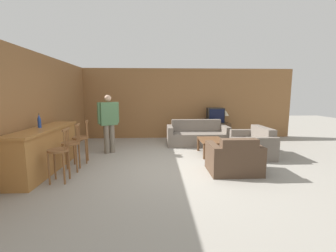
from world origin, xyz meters
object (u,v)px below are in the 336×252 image
object	(u,v)px
bar_chair_far	(81,141)
coffee_table	(211,142)
tv	(215,115)
tv_unit	(215,131)
couch_far	(197,136)
bar_chair_mid	(72,146)
loveseat_right	(253,145)
person_by_window	(109,121)
bottle	(39,121)
bar_chair_near	(59,154)
armchair_near	(234,159)
table_lamp	(225,113)

from	to	relation	value
bar_chair_far	coffee_table	size ratio (longest dim) A/B	1.09
coffee_table	tv	xyz separation A→B (m)	(0.65, 2.14, 0.52)
tv_unit	couch_far	bearing A→B (deg)	-132.63
bar_chair_mid	bar_chair_far	world-z (taller)	same
couch_far	loveseat_right	world-z (taller)	couch_far
loveseat_right	coffee_table	world-z (taller)	loveseat_right
couch_far	person_by_window	xyz separation A→B (m)	(-2.67, -0.93, 0.63)
bar_chair_far	coffee_table	distance (m)	3.38
bar_chair_mid	bottle	size ratio (longest dim) A/B	3.44
tv	bar_chair_near	bearing A→B (deg)	-135.37
couch_far	armchair_near	distance (m)	2.72
armchair_near	loveseat_right	distance (m)	1.68
coffee_table	bar_chair_mid	bearing A→B (deg)	-160.60
loveseat_right	coffee_table	distance (m)	1.14
armchair_near	bottle	bearing A→B (deg)	175.43
bar_chair_far	table_lamp	size ratio (longest dim) A/B	2.11
coffee_table	tv	world-z (taller)	tv
loveseat_right	tv	xyz separation A→B (m)	(-0.49, 2.24, 0.59)
bar_chair_mid	person_by_window	xyz separation A→B (m)	(0.49, 1.49, 0.37)
bar_chair_near	armchair_near	bearing A→B (deg)	5.53
tv_unit	table_lamp	xyz separation A→B (m)	(0.35, 0.00, 0.67)
tv_unit	bar_chair_near	bearing A→B (deg)	-135.35
table_lamp	coffee_table	bearing A→B (deg)	-115.06
couch_far	person_by_window	size ratio (longest dim) A/B	1.20
bottle	coffee_table	bearing A→B (deg)	15.73
tv_unit	coffee_table	bearing A→B (deg)	-106.80
armchair_near	tv_unit	size ratio (longest dim) A/B	1.00
bottle	tv_unit	bearing A→B (deg)	35.15
bar_chair_mid	person_by_window	distance (m)	1.61
armchair_near	loveseat_right	xyz separation A→B (m)	(1.00, 1.35, -0.00)
couch_far	armchair_near	world-z (taller)	couch_far
bottle	person_by_window	bearing A→B (deg)	51.56
bar_chair_near	bar_chair_far	distance (m)	1.23
armchair_near	bar_chair_far	bearing A→B (deg)	165.58
loveseat_right	tv_unit	xyz separation A→B (m)	(-0.49, 2.24, 0.02)
armchair_near	loveseat_right	world-z (taller)	armchair_near
bar_chair_far	person_by_window	xyz separation A→B (m)	(0.49, 0.88, 0.37)
couch_far	table_lamp	xyz separation A→B (m)	(1.17, 0.89, 0.68)
bar_chair_far	bottle	distance (m)	1.02
table_lamp	bar_chair_far	bearing A→B (deg)	-148.05
tv_unit	bar_chair_mid	bearing A→B (deg)	-140.20
couch_far	tv	size ratio (longest dim) A/B	3.30
bar_chair_mid	armchair_near	world-z (taller)	bar_chair_mid
table_lamp	person_by_window	world-z (taller)	person_by_window
couch_far	person_by_window	world-z (taller)	person_by_window
bar_chair_far	loveseat_right	world-z (taller)	bar_chair_far
couch_far	loveseat_right	bearing A→B (deg)	-45.97
bar_chair_near	table_lamp	distance (m)	5.86
bar_chair_mid	tv	distance (m)	5.18
tv_unit	person_by_window	distance (m)	3.98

